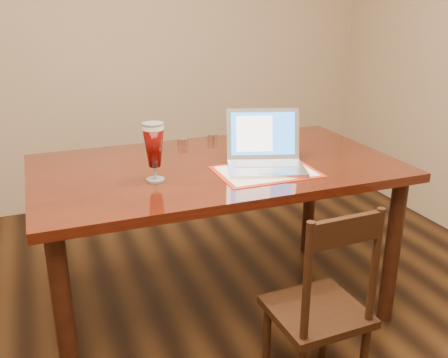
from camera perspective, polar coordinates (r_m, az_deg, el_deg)
name	(u,v)px	position (r m, az deg, el deg)	size (l,w,h in m)	color
dining_table	(217,182)	(2.50, -0.84, -0.32)	(1.78, 1.00, 1.10)	#451609
dining_chair	(321,309)	(2.14, 11.05, -14.41)	(0.39, 0.37, 0.88)	black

